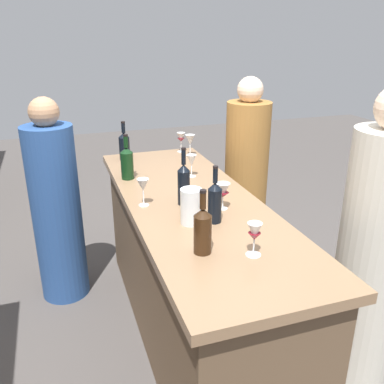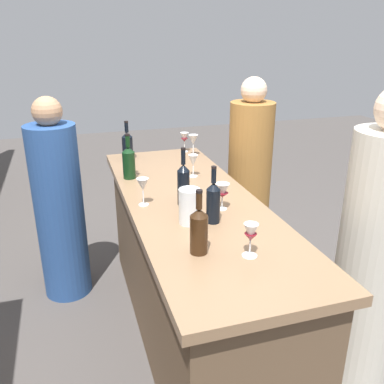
{
  "view_description": "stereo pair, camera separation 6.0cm",
  "coord_description": "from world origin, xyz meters",
  "px_view_note": "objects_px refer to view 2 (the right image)",
  "views": [
    {
      "loc": [
        -2.12,
        0.72,
        1.87
      ],
      "look_at": [
        0.0,
        0.0,
        1.0
      ],
      "focal_mm": 38.92,
      "sensor_mm": 36.0,
      "label": 1
    },
    {
      "loc": [
        -2.14,
        0.66,
        1.87
      ],
      "look_at": [
        0.0,
        0.0,
        1.0
      ],
      "focal_mm": 38.92,
      "sensor_mm": 36.0,
      "label": 2
    }
  ],
  "objects_px": {
    "wine_glass_near_left": "(193,140)",
    "person_center_guest": "(373,259)",
    "person_right_guest": "(59,209)",
    "wine_bottle_rightmost_near_black": "(127,145)",
    "water_pitcher": "(190,206)",
    "wine_glass_far_center": "(251,235)",
    "wine_glass_far_right": "(143,186)",
    "wine_glass_near_center": "(184,138)",
    "wine_glass_far_left": "(222,192)",
    "wine_bottle_second_left_near_black": "(213,201)",
    "wine_bottle_leftmost_amber_brown": "(199,230)",
    "wine_bottle_second_right_dark_green": "(129,162)",
    "wine_glass_near_right": "(193,161)",
    "person_left_guest": "(249,182)",
    "wine_bottle_center_near_black": "(183,183)"
  },
  "relations": [
    {
      "from": "wine_glass_near_left",
      "to": "person_center_guest",
      "type": "xyz_separation_m",
      "value": [
        -1.48,
        -0.52,
        -0.31
      ]
    },
    {
      "from": "person_right_guest",
      "to": "person_center_guest",
      "type": "bearing_deg",
      "value": -26.62
    },
    {
      "from": "wine_bottle_rightmost_near_black",
      "to": "water_pitcher",
      "type": "height_order",
      "value": "wine_bottle_rightmost_near_black"
    },
    {
      "from": "wine_glass_far_center",
      "to": "water_pitcher",
      "type": "distance_m",
      "value": 0.43
    },
    {
      "from": "person_right_guest",
      "to": "wine_glass_far_right",
      "type": "bearing_deg",
      "value": -42.17
    },
    {
      "from": "wine_bottle_rightmost_near_black",
      "to": "person_center_guest",
      "type": "height_order",
      "value": "person_center_guest"
    },
    {
      "from": "wine_glass_near_center",
      "to": "wine_glass_far_left",
      "type": "height_order",
      "value": "wine_glass_near_center"
    },
    {
      "from": "wine_glass_near_center",
      "to": "wine_glass_far_left",
      "type": "relative_size",
      "value": 1.05
    },
    {
      "from": "wine_bottle_rightmost_near_black",
      "to": "water_pitcher",
      "type": "distance_m",
      "value": 1.22
    },
    {
      "from": "wine_glass_near_left",
      "to": "wine_glass_near_center",
      "type": "distance_m",
      "value": 0.14
    },
    {
      "from": "wine_bottle_second_left_near_black",
      "to": "wine_glass_near_left",
      "type": "xyz_separation_m",
      "value": [
        1.18,
        -0.26,
        0.01
      ]
    },
    {
      "from": "person_center_guest",
      "to": "wine_bottle_leftmost_amber_brown",
      "type": "bearing_deg",
      "value": 2.27
    },
    {
      "from": "wine_bottle_second_right_dark_green",
      "to": "person_center_guest",
      "type": "height_order",
      "value": "person_center_guest"
    },
    {
      "from": "water_pitcher",
      "to": "wine_bottle_rightmost_near_black",
      "type": "bearing_deg",
      "value": 5.76
    },
    {
      "from": "wine_bottle_leftmost_amber_brown",
      "to": "wine_glass_far_left",
      "type": "xyz_separation_m",
      "value": [
        0.42,
        -0.27,
        -0.01
      ]
    },
    {
      "from": "wine_glass_near_right",
      "to": "wine_bottle_rightmost_near_black",
      "type": "bearing_deg",
      "value": 33.83
    },
    {
      "from": "wine_glass_near_center",
      "to": "wine_glass_near_right",
      "type": "relative_size",
      "value": 1.04
    },
    {
      "from": "wine_bottle_leftmost_amber_brown",
      "to": "water_pitcher",
      "type": "bearing_deg",
      "value": -9.15
    },
    {
      "from": "wine_glass_near_left",
      "to": "person_left_guest",
      "type": "xyz_separation_m",
      "value": [
        -0.12,
        -0.44,
        -0.35
      ]
    },
    {
      "from": "person_center_guest",
      "to": "water_pitcher",
      "type": "bearing_deg",
      "value": -16.27
    },
    {
      "from": "wine_bottle_second_left_near_black",
      "to": "wine_glass_far_center",
      "type": "bearing_deg",
      "value": -174.56
    },
    {
      "from": "person_left_guest",
      "to": "wine_bottle_second_right_dark_green",
      "type": "bearing_deg",
      "value": 16.06
    },
    {
      "from": "wine_glass_near_right",
      "to": "wine_glass_far_center",
      "type": "bearing_deg",
      "value": 175.84
    },
    {
      "from": "wine_bottle_leftmost_amber_brown",
      "to": "wine_glass_far_center",
      "type": "relative_size",
      "value": 1.91
    },
    {
      "from": "wine_bottle_center_near_black",
      "to": "wine_bottle_second_left_near_black",
      "type": "bearing_deg",
      "value": -164.16
    },
    {
      "from": "wine_bottle_leftmost_amber_brown",
      "to": "person_right_guest",
      "type": "bearing_deg",
      "value": 24.74
    },
    {
      "from": "person_center_guest",
      "to": "person_right_guest",
      "type": "relative_size",
      "value": 1.12
    },
    {
      "from": "person_center_guest",
      "to": "wine_glass_far_left",
      "type": "bearing_deg",
      "value": -29.57
    },
    {
      "from": "wine_glass_far_left",
      "to": "wine_bottle_second_left_near_black",
      "type": "bearing_deg",
      "value": 143.6
    },
    {
      "from": "wine_glass_near_center",
      "to": "wine_glass_far_left",
      "type": "distance_m",
      "value": 1.18
    },
    {
      "from": "wine_glass_near_left",
      "to": "wine_glass_near_center",
      "type": "bearing_deg",
      "value": 13.62
    },
    {
      "from": "wine_bottle_leftmost_amber_brown",
      "to": "wine_glass_far_center",
      "type": "height_order",
      "value": "wine_bottle_leftmost_amber_brown"
    },
    {
      "from": "wine_bottle_center_near_black",
      "to": "person_right_guest",
      "type": "xyz_separation_m",
      "value": [
        0.78,
        0.7,
        -0.39
      ]
    },
    {
      "from": "wine_glass_near_right",
      "to": "wine_glass_far_center",
      "type": "relative_size",
      "value": 0.98
    },
    {
      "from": "wine_bottle_center_near_black",
      "to": "water_pitcher",
      "type": "relative_size",
      "value": 1.78
    },
    {
      "from": "wine_glass_far_left",
      "to": "water_pitcher",
      "type": "distance_m",
      "value": 0.25
    },
    {
      "from": "wine_glass_far_center",
      "to": "wine_glass_near_center",
      "type": "bearing_deg",
      "value": -6.55
    },
    {
      "from": "person_left_guest",
      "to": "person_right_guest",
      "type": "height_order",
      "value": "person_left_guest"
    },
    {
      "from": "wine_glass_far_right",
      "to": "water_pitcher",
      "type": "relative_size",
      "value": 0.86
    },
    {
      "from": "wine_glass_near_center",
      "to": "person_left_guest",
      "type": "xyz_separation_m",
      "value": [
        -0.25,
        -0.47,
        -0.34
      ]
    },
    {
      "from": "person_right_guest",
      "to": "water_pitcher",
      "type": "bearing_deg",
      "value": -42.91
    },
    {
      "from": "wine_glass_far_left",
      "to": "wine_glass_near_left",
      "type": "bearing_deg",
      "value": -8.67
    },
    {
      "from": "wine_glass_near_right",
      "to": "wine_glass_far_left",
      "type": "relative_size",
      "value": 1.01
    },
    {
      "from": "wine_glass_far_right",
      "to": "person_center_guest",
      "type": "height_order",
      "value": "person_center_guest"
    },
    {
      "from": "wine_glass_near_right",
      "to": "wine_glass_far_center",
      "type": "xyz_separation_m",
      "value": [
        -1.08,
        0.08,
        -0.0
      ]
    },
    {
      "from": "wine_bottle_second_left_near_black",
      "to": "wine_bottle_center_near_black",
      "type": "distance_m",
      "value": 0.29
    },
    {
      "from": "wine_glass_near_left",
      "to": "wine_glass_far_right",
      "type": "height_order",
      "value": "wine_glass_near_left"
    },
    {
      "from": "wine_glass_far_center",
      "to": "person_center_guest",
      "type": "height_order",
      "value": "person_center_guest"
    },
    {
      "from": "wine_glass_near_left",
      "to": "person_right_guest",
      "type": "distance_m",
      "value": 1.12
    },
    {
      "from": "wine_glass_far_left",
      "to": "wine_bottle_center_near_black",
      "type": "bearing_deg",
      "value": 53.56
    }
  ]
}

